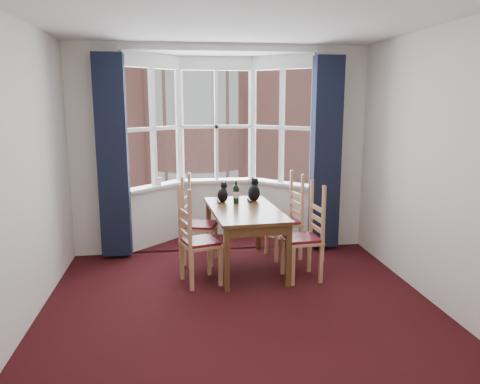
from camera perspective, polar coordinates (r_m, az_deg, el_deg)
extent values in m
plane|color=black|center=(4.62, 0.59, -15.49)|extent=(4.50, 4.50, 0.00)
plane|color=white|center=(4.19, 0.68, 21.14)|extent=(4.50, 4.50, 0.00)
plane|color=silver|center=(4.37, -26.29, 1.13)|extent=(0.00, 4.50, 4.50)
plane|color=silver|center=(4.89, 24.51, 2.24)|extent=(0.00, 4.50, 4.50)
plane|color=silver|center=(2.05, 9.93, -8.26)|extent=(4.00, 0.00, 4.00)
cube|color=silver|center=(6.46, -17.09, 4.69)|extent=(0.70, 0.12, 2.80)
cube|color=silver|center=(6.76, 11.81, 5.22)|extent=(0.70, 0.12, 2.80)
cube|color=#161C32|center=(6.25, -15.24, 4.14)|extent=(0.38, 0.22, 2.60)
cube|color=#161C32|center=(6.52, 10.41, 4.62)|extent=(0.38, 0.22, 2.60)
cube|color=brown|center=(5.76, 0.55, -2.20)|extent=(0.91, 1.55, 0.04)
cube|color=brown|center=(5.14, -1.63, -8.29)|extent=(0.06, 0.06, 0.72)
cube|color=brown|center=(6.46, -3.85, -4.22)|extent=(0.06, 0.06, 0.72)
cube|color=brown|center=(5.31, 5.92, -7.73)|extent=(0.06, 0.06, 0.72)
cube|color=brown|center=(6.59, 2.22, -3.90)|extent=(0.06, 0.06, 0.72)
cube|color=tan|center=(5.36, -4.84, -6.15)|extent=(0.50, 0.52, 0.06)
cube|color=#590F17|center=(5.36, -4.84, -6.00)|extent=(0.45, 0.47, 0.03)
cube|color=tan|center=(6.06, -4.83, -4.12)|extent=(0.49, 0.51, 0.06)
cube|color=#590F17|center=(6.05, -4.84, -3.99)|extent=(0.45, 0.46, 0.03)
cube|color=tan|center=(5.51, 7.55, -5.73)|extent=(0.44, 0.46, 0.06)
cube|color=#590F17|center=(5.51, 7.55, -5.58)|extent=(0.40, 0.41, 0.03)
cube|color=tan|center=(6.24, 5.33, -3.66)|extent=(0.46, 0.48, 0.06)
cube|color=#590F17|center=(6.24, 5.33, -3.53)|extent=(0.42, 0.43, 0.03)
ellipsoid|color=black|center=(6.10, -2.13, -0.43)|extent=(0.19, 0.22, 0.18)
sphere|color=black|center=(6.14, -1.98, 0.74)|extent=(0.11, 0.11, 0.09)
cone|color=black|center=(6.14, -2.20, 1.15)|extent=(0.04, 0.04, 0.04)
cone|color=black|center=(6.13, -1.77, 1.13)|extent=(0.04, 0.04, 0.04)
ellipsoid|color=black|center=(6.17, 1.70, -0.15)|extent=(0.22, 0.25, 0.21)
sphere|color=black|center=(6.22, 1.82, 1.20)|extent=(0.13, 0.13, 0.10)
cone|color=black|center=(6.22, 1.57, 1.67)|extent=(0.05, 0.05, 0.05)
cone|color=black|center=(6.21, 2.08, 1.65)|extent=(0.05, 0.05, 0.05)
cylinder|color=black|center=(6.02, -0.48, -0.36)|extent=(0.08, 0.08, 0.22)
sphere|color=black|center=(6.00, -0.48, 0.60)|extent=(0.07, 0.07, 0.07)
cylinder|color=black|center=(5.99, -0.48, 0.99)|extent=(0.03, 0.03, 0.09)
cylinder|color=gold|center=(5.99, -0.48, 1.38)|extent=(0.03, 0.03, 0.02)
cylinder|color=silver|center=(6.02, -0.48, -0.31)|extent=(0.08, 0.08, 0.08)
cylinder|color=white|center=(6.79, -9.82, 1.28)|extent=(0.06, 0.06, 0.11)
plane|color=#333335|center=(37.23, -6.63, -1.41)|extent=(80.00, 80.00, 0.00)
cube|color=#9E5E51|center=(18.38, -5.91, 7.78)|extent=(18.00, 6.00, 14.00)
cylinder|color=#9E5E51|center=(15.39, -5.52, 7.13)|extent=(3.20, 3.20, 14.00)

